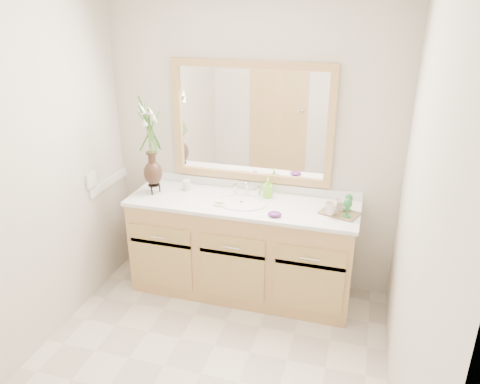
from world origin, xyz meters
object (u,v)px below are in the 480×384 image
(tumbler, at_px, (187,185))
(tray, at_px, (339,213))
(flower_vase, at_px, (150,135))
(soap_bottle, at_px, (268,189))

(tumbler, height_order, tray, tumbler)
(tumbler, distance_m, tray, 1.28)
(flower_vase, relative_size, tumbler, 8.69)
(flower_vase, height_order, tumbler, flower_vase)
(flower_vase, distance_m, tumbler, 0.53)
(soap_bottle, distance_m, tray, 0.62)
(flower_vase, xyz_separation_m, tray, (1.51, 0.01, -0.49))
(flower_vase, height_order, tray, flower_vase)
(flower_vase, distance_m, soap_bottle, 1.03)
(flower_vase, xyz_separation_m, tumbler, (0.24, 0.13, -0.45))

